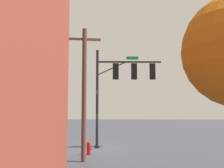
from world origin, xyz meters
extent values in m
plane|color=#3D3F48|center=(0.00, 0.00, 0.00)|extent=(120.00, 120.00, 0.00)
cylinder|color=black|center=(0.00, 0.00, 3.62)|extent=(0.20, 0.20, 7.25)
cylinder|color=black|center=(0.00, 0.00, 0.10)|extent=(0.36, 0.36, 0.20)
cylinder|color=black|center=(2.39, 0.14, 6.36)|extent=(4.78, 0.41, 0.14)
cylinder|color=black|center=(1.07, 0.06, 5.86)|extent=(2.19, 0.20, 1.07)
cube|color=#DFB70D|center=(1.36, 0.08, 5.61)|extent=(0.34, 0.38, 1.10)
cube|color=black|center=(1.38, -0.12, 5.61)|extent=(0.44, 0.07, 1.22)
sphere|color=maroon|center=(1.35, 0.28, 5.95)|extent=(0.22, 0.22, 0.22)
cylinder|color=#DFB70D|center=(1.35, 0.34, 6.00)|extent=(0.24, 0.16, 0.23)
sphere|color=#FFFC14|center=(1.35, 0.28, 5.61)|extent=(0.22, 0.22, 0.22)
cylinder|color=#DFB70D|center=(1.35, 0.34, 5.66)|extent=(0.24, 0.16, 0.23)
sphere|color=#0B621E|center=(1.35, 0.28, 5.27)|extent=(0.22, 0.22, 0.22)
cylinder|color=#DFB70D|center=(1.35, 0.34, 5.32)|extent=(0.24, 0.16, 0.23)
cube|color=yellow|center=(2.73, 0.16, 5.61)|extent=(0.34, 0.38, 1.10)
cube|color=black|center=(2.74, -0.04, 5.61)|extent=(0.44, 0.07, 1.22)
sphere|color=maroon|center=(2.72, 0.35, 5.95)|extent=(0.22, 0.22, 0.22)
cylinder|color=yellow|center=(2.71, 0.41, 6.00)|extent=(0.24, 0.16, 0.23)
sphere|color=#FFFC14|center=(2.72, 0.35, 5.61)|extent=(0.22, 0.22, 0.22)
cylinder|color=yellow|center=(2.71, 0.41, 5.66)|extent=(0.24, 0.16, 0.23)
sphere|color=#0B621E|center=(2.72, 0.35, 5.27)|extent=(0.22, 0.22, 0.22)
cylinder|color=yellow|center=(2.71, 0.41, 5.32)|extent=(0.24, 0.16, 0.23)
cube|color=yellow|center=(4.09, 0.23, 5.61)|extent=(0.34, 0.38, 1.10)
cube|color=black|center=(4.11, 0.03, 5.61)|extent=(0.44, 0.07, 1.22)
sphere|color=maroon|center=(4.08, 0.43, 5.95)|extent=(0.22, 0.22, 0.22)
cylinder|color=yellow|center=(4.08, 0.49, 6.00)|extent=(0.24, 0.16, 0.23)
sphere|color=#FFFC14|center=(4.08, 0.43, 5.61)|extent=(0.22, 0.22, 0.22)
cylinder|color=yellow|center=(4.08, 0.49, 5.66)|extent=(0.24, 0.16, 0.23)
sphere|color=#0B621E|center=(4.08, 0.43, 5.27)|extent=(0.22, 0.22, 0.22)
cylinder|color=yellow|center=(4.08, 0.49, 5.32)|extent=(0.24, 0.16, 0.23)
cube|color=white|center=(2.63, 0.15, 6.66)|extent=(0.94, 0.07, 0.26)
cube|color=#0C7738|center=(2.63, 0.15, 6.66)|extent=(0.90, 0.08, 0.22)
cube|color=white|center=(0.00, 0.00, 4.06)|extent=(0.07, 0.94, 0.26)
cube|color=#106A24|center=(0.00, 0.00, 4.06)|extent=(0.08, 0.90, 0.22)
cylinder|color=brown|center=(-0.23, -5.08, 3.65)|extent=(0.26, 0.26, 7.30)
cube|color=brown|center=(-0.23, -5.08, 6.70)|extent=(1.79, 0.45, 0.12)
cylinder|color=red|center=(-0.23, -2.92, 0.33)|extent=(0.24, 0.24, 0.65)
sphere|color=red|center=(-0.23, -2.92, 0.72)|extent=(0.22, 0.22, 0.22)
cylinder|color=red|center=(-0.08, -2.92, 0.36)|extent=(0.12, 0.10, 0.10)
camera|label=1|loc=(1.89, -19.43, 2.74)|focal=42.26mm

